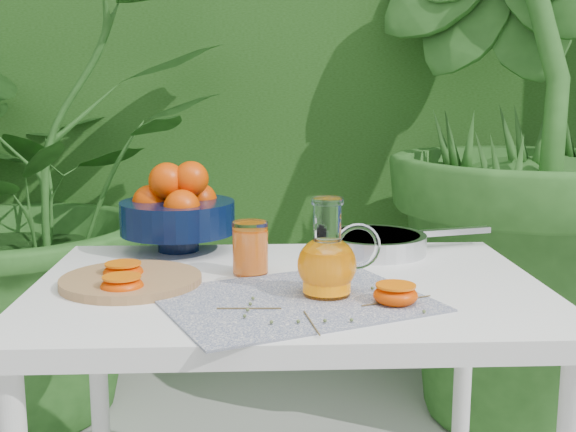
{
  "coord_description": "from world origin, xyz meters",
  "views": [
    {
      "loc": [
        -0.16,
        -1.28,
        1.13
      ],
      "look_at": [
        -0.1,
        0.11,
        0.88
      ],
      "focal_mm": 45.0,
      "sensor_mm": 36.0,
      "label": 1
    }
  ],
  "objects_px": {
    "fruit_bowl": "(177,210)",
    "juice_pitcher": "(328,262)",
    "saute_pan": "(375,242)",
    "cutting_board": "(131,281)",
    "white_table": "(288,322)"
  },
  "relations": [
    {
      "from": "cutting_board",
      "to": "fruit_bowl",
      "type": "height_order",
      "value": "fruit_bowl"
    },
    {
      "from": "fruit_bowl",
      "to": "white_table",
      "type": "bearing_deg",
      "value": -50.13
    },
    {
      "from": "cutting_board",
      "to": "saute_pan",
      "type": "distance_m",
      "value": 0.58
    },
    {
      "from": "cutting_board",
      "to": "fruit_bowl",
      "type": "relative_size",
      "value": 0.83
    },
    {
      "from": "juice_pitcher",
      "to": "saute_pan",
      "type": "xyz_separation_m",
      "value": [
        0.15,
        0.35,
        -0.04
      ]
    },
    {
      "from": "fruit_bowl",
      "to": "saute_pan",
      "type": "xyz_separation_m",
      "value": [
        0.46,
        -0.05,
        -0.07
      ]
    },
    {
      "from": "white_table",
      "to": "juice_pitcher",
      "type": "bearing_deg",
      "value": -55.87
    },
    {
      "from": "fruit_bowl",
      "to": "juice_pitcher",
      "type": "relative_size",
      "value": 1.82
    },
    {
      "from": "white_table",
      "to": "saute_pan",
      "type": "height_order",
      "value": "saute_pan"
    },
    {
      "from": "cutting_board",
      "to": "saute_pan",
      "type": "bearing_deg",
      "value": 25.91
    },
    {
      "from": "fruit_bowl",
      "to": "juice_pitcher",
      "type": "distance_m",
      "value": 0.51
    },
    {
      "from": "white_table",
      "to": "cutting_board",
      "type": "bearing_deg",
      "value": -178.9
    },
    {
      "from": "cutting_board",
      "to": "fruit_bowl",
      "type": "xyz_separation_m",
      "value": [
        0.06,
        0.3,
        0.09
      ]
    },
    {
      "from": "white_table",
      "to": "fruit_bowl",
      "type": "distance_m",
      "value": 0.42
    },
    {
      "from": "white_table",
      "to": "cutting_board",
      "type": "height_order",
      "value": "cutting_board"
    }
  ]
}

